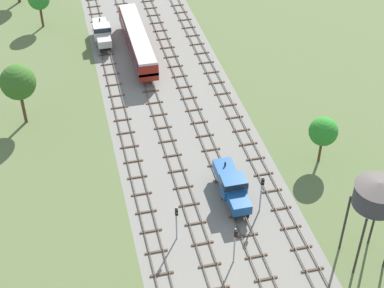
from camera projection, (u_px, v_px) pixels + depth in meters
name	position (u px, v px, depth m)	size (l,w,h in m)	color
ground_plane	(180.00, 123.00, 79.01)	(480.00, 480.00, 0.00)	#5B6B3D
ballast_bed	(180.00, 123.00, 79.01)	(18.77, 176.00, 0.01)	gray
track_far_left	(124.00, 126.00, 78.33)	(2.40, 126.00, 0.29)	#47382D
track_left	(161.00, 121.00, 79.23)	(2.40, 126.00, 0.29)	#47382D
track_centre_left	(197.00, 116.00, 80.14)	(2.40, 126.00, 0.29)	#47382D
track_centre	(231.00, 111.00, 81.05)	(2.40, 126.00, 0.29)	#47382D
shunter_loco_centre_left_near	(232.00, 185.00, 66.32)	(2.74, 8.46, 3.10)	#194C8C
diesel_railcar_left_mid	(137.00, 40.00, 91.82)	(2.96, 20.50, 3.80)	maroon
shunter_loco_far_left_midfar	(102.00, 32.00, 95.22)	(2.74, 8.46, 3.10)	beige
water_tower	(377.00, 195.00, 55.35)	(4.58, 4.58, 10.17)	#2D2826
signal_post_nearest	(262.00, 190.00, 63.97)	(0.28, 0.47, 4.98)	gray
signal_post_near	(235.00, 241.00, 58.24)	(0.28, 0.47, 4.81)	gray
signal_post_mid	(176.00, 219.00, 60.82)	(0.28, 0.47, 4.59)	gray
lineside_tree_0	(323.00, 132.00, 70.01)	(3.50, 3.50, 6.30)	#4C331E
lineside_tree_3	(18.00, 82.00, 75.41)	(4.60, 4.60, 8.54)	#4C331E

